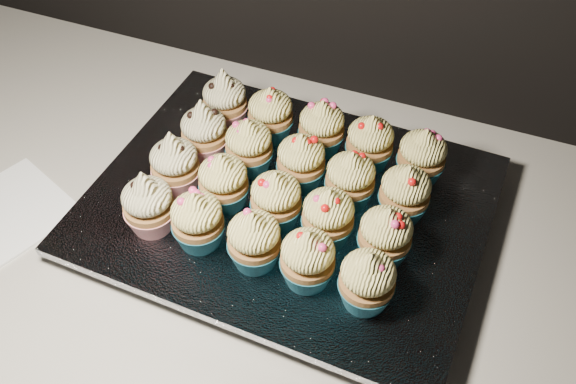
# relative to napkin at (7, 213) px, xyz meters

# --- Properties ---
(cabinet) EXTENTS (2.40, 0.60, 0.86)m
(cabinet) POSITION_rel_napkin_xyz_m (0.17, 0.12, -0.47)
(cabinet) COLOR black
(cabinet) RESTS_ON ground
(worktop) EXTENTS (2.44, 0.64, 0.04)m
(worktop) POSITION_rel_napkin_xyz_m (0.17, 0.12, -0.02)
(worktop) COLOR beige
(worktop) RESTS_ON cabinet
(napkin) EXTENTS (0.19, 0.19, 0.00)m
(napkin) POSITION_rel_napkin_xyz_m (0.00, 0.00, 0.00)
(napkin) COLOR white
(napkin) RESTS_ON worktop
(baking_tray) EXTENTS (0.47, 0.36, 0.02)m
(baking_tray) POSITION_rel_napkin_xyz_m (0.35, 0.13, 0.01)
(baking_tray) COLOR black
(baking_tray) RESTS_ON worktop
(foil_lining) EXTENTS (0.50, 0.40, 0.01)m
(foil_lining) POSITION_rel_napkin_xyz_m (0.35, 0.13, 0.03)
(foil_lining) COLOR silver
(foil_lining) RESTS_ON baking_tray
(cupcake_0) EXTENTS (0.06, 0.06, 0.10)m
(cupcake_0) POSITION_rel_napkin_xyz_m (0.21, 0.03, 0.07)
(cupcake_0) COLOR red
(cupcake_0) RESTS_ON foil_lining
(cupcake_1) EXTENTS (0.06, 0.06, 0.08)m
(cupcake_1) POSITION_rel_napkin_xyz_m (0.27, 0.03, 0.07)
(cupcake_1) COLOR #196175
(cupcake_1) RESTS_ON foil_lining
(cupcake_2) EXTENTS (0.06, 0.06, 0.08)m
(cupcake_2) POSITION_rel_napkin_xyz_m (0.35, 0.03, 0.07)
(cupcake_2) COLOR #196175
(cupcake_2) RESTS_ON foil_lining
(cupcake_3) EXTENTS (0.06, 0.06, 0.08)m
(cupcake_3) POSITION_rel_napkin_xyz_m (0.41, 0.03, 0.07)
(cupcake_3) COLOR #196175
(cupcake_3) RESTS_ON foil_lining
(cupcake_4) EXTENTS (0.06, 0.06, 0.08)m
(cupcake_4) POSITION_rel_napkin_xyz_m (0.48, 0.02, 0.07)
(cupcake_4) COLOR #196175
(cupcake_4) RESTS_ON foil_lining
(cupcake_5) EXTENTS (0.06, 0.06, 0.10)m
(cupcake_5) POSITION_rel_napkin_xyz_m (0.20, 0.10, 0.07)
(cupcake_5) COLOR red
(cupcake_5) RESTS_ON foil_lining
(cupcake_6) EXTENTS (0.06, 0.06, 0.08)m
(cupcake_6) POSITION_rel_napkin_xyz_m (0.27, 0.10, 0.07)
(cupcake_6) COLOR #196175
(cupcake_6) RESTS_ON foil_lining
(cupcake_7) EXTENTS (0.06, 0.06, 0.08)m
(cupcake_7) POSITION_rel_napkin_xyz_m (0.35, 0.10, 0.07)
(cupcake_7) COLOR #196175
(cupcake_7) RESTS_ON foil_lining
(cupcake_8) EXTENTS (0.06, 0.06, 0.08)m
(cupcake_8) POSITION_rel_napkin_xyz_m (0.41, 0.09, 0.07)
(cupcake_8) COLOR #196175
(cupcake_8) RESTS_ON foil_lining
(cupcake_9) EXTENTS (0.06, 0.06, 0.08)m
(cupcake_9) POSITION_rel_napkin_xyz_m (0.48, 0.09, 0.07)
(cupcake_9) COLOR #196175
(cupcake_9) RESTS_ON foil_lining
(cupcake_10) EXTENTS (0.06, 0.06, 0.10)m
(cupcake_10) POSITION_rel_napkin_xyz_m (0.21, 0.17, 0.07)
(cupcake_10) COLOR red
(cupcake_10) RESTS_ON foil_lining
(cupcake_11) EXTENTS (0.06, 0.06, 0.08)m
(cupcake_11) POSITION_rel_napkin_xyz_m (0.28, 0.17, 0.07)
(cupcake_11) COLOR #196175
(cupcake_11) RESTS_ON foil_lining
(cupcake_12) EXTENTS (0.06, 0.06, 0.08)m
(cupcake_12) POSITION_rel_napkin_xyz_m (0.35, 0.17, 0.07)
(cupcake_12) COLOR #196175
(cupcake_12) RESTS_ON foil_lining
(cupcake_13) EXTENTS (0.06, 0.06, 0.08)m
(cupcake_13) POSITION_rel_napkin_xyz_m (0.42, 0.16, 0.07)
(cupcake_13) COLOR #196175
(cupcake_13) RESTS_ON foil_lining
(cupcake_14) EXTENTS (0.06, 0.06, 0.08)m
(cupcake_14) POSITION_rel_napkin_xyz_m (0.49, 0.16, 0.07)
(cupcake_14) COLOR #196175
(cupcake_14) RESTS_ON foil_lining
(cupcake_15) EXTENTS (0.06, 0.06, 0.10)m
(cupcake_15) POSITION_rel_napkin_xyz_m (0.21, 0.24, 0.07)
(cupcake_15) COLOR red
(cupcake_15) RESTS_ON foil_lining
(cupcake_16) EXTENTS (0.06, 0.06, 0.08)m
(cupcake_16) POSITION_rel_napkin_xyz_m (0.28, 0.24, 0.07)
(cupcake_16) COLOR #196175
(cupcake_16) RESTS_ON foil_lining
(cupcake_17) EXTENTS (0.06, 0.06, 0.08)m
(cupcake_17) POSITION_rel_napkin_xyz_m (0.35, 0.24, 0.07)
(cupcake_17) COLOR #196175
(cupcake_17) RESTS_ON foil_lining
(cupcake_18) EXTENTS (0.06, 0.06, 0.08)m
(cupcake_18) POSITION_rel_napkin_xyz_m (0.42, 0.23, 0.07)
(cupcake_18) COLOR #196175
(cupcake_18) RESTS_ON foil_lining
(cupcake_19) EXTENTS (0.06, 0.06, 0.08)m
(cupcake_19) POSITION_rel_napkin_xyz_m (0.49, 0.23, 0.07)
(cupcake_19) COLOR #196175
(cupcake_19) RESTS_ON foil_lining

